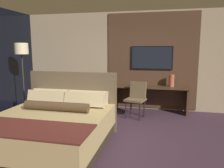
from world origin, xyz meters
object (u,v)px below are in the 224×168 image
(desk, at_px, (150,94))
(tv, at_px, (152,58))
(book, at_px, (132,85))
(bed, at_px, (52,127))
(floor_lamp, at_px, (22,55))
(vase_tall, at_px, (171,81))
(desk_chair, at_px, (137,96))

(desk, height_order, tv, tv)
(book, bearing_deg, bed, -111.47)
(floor_lamp, height_order, vase_tall, floor_lamp)
(tv, xyz_separation_m, floor_lamp, (-3.19, -1.35, 0.10))
(desk, relative_size, desk_chair, 2.22)
(desk_chair, distance_m, book, 0.65)
(bed, xyz_separation_m, desk, (1.58, 2.68, 0.13))
(tv, relative_size, book, 4.88)
(desk, xyz_separation_m, desk_chair, (-0.32, -0.58, 0.05))
(tv, height_order, vase_tall, tv)
(tv, relative_size, desk_chair, 1.28)
(floor_lamp, bearing_deg, bed, -43.77)
(vase_tall, bearing_deg, desk_chair, -145.03)
(desk, xyz_separation_m, tv, (0.00, 0.21, 0.99))
(tv, xyz_separation_m, book, (-0.52, -0.21, -0.76))
(desk, height_order, floor_lamp, floor_lamp)
(tv, bearing_deg, book, -158.30)
(floor_lamp, xyz_separation_m, book, (2.67, 1.14, -0.86))
(bed, distance_m, tv, 3.48)
(bed, distance_m, book, 2.91)
(desk_chair, bearing_deg, desk, 75.48)
(vase_tall, bearing_deg, bed, -128.18)
(bed, bearing_deg, desk, 59.53)
(tv, height_order, book, tv)
(book, bearing_deg, tv, 21.70)
(tv, bearing_deg, desk_chair, -111.95)
(bed, xyz_separation_m, book, (1.06, 2.69, 0.37))
(bed, relative_size, desk_chair, 2.32)
(desk_chair, xyz_separation_m, book, (-0.20, 0.58, 0.19))
(tv, bearing_deg, vase_tall, -17.33)
(bed, height_order, book, bed)
(bed, distance_m, vase_tall, 3.50)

